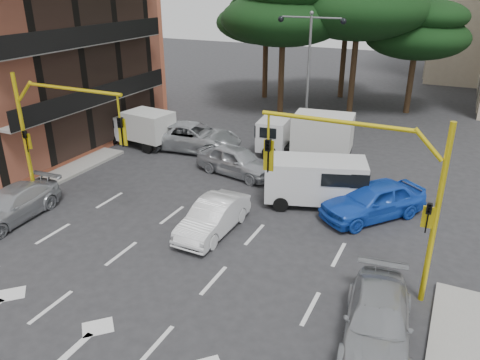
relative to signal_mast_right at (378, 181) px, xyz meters
The scene contains 18 objects.
ground 8.08m from the signal_mast_right, 163.69° to the right, with size 120.00×120.00×0.00m, color #28282B.
median_strip 16.03m from the signal_mast_right, 115.91° to the left, with size 1.40×6.00×0.15m, color gray.
pine_left_near 22.98m from the signal_mast_right, 118.29° to the left, with size 9.15×9.15×10.23m.
pine_left_far 27.79m from the signal_mast_right, 119.84° to the left, with size 8.32×8.32×9.30m.
pine_right 24.14m from the signal_mast_right, 94.17° to the left, with size 7.49×7.49×8.37m.
pine_back 28.30m from the signal_mast_right, 106.03° to the left, with size 9.15×9.15×10.23m.
signal_mast_right is the anchor object (origin of this frame).
signal_mast_left 13.61m from the signal_mast_right, behind, with size 5.79×0.37×6.00m.
street_lamp_center 15.65m from the signal_mast_right, 115.91° to the left, with size 4.16×0.36×7.77m.
car_white_hatch 7.25m from the signal_mast_right, behind, with size 1.46×4.18×1.38m, color silver.
car_blue_compact 6.04m from the signal_mast_right, 98.89° to the left, with size 1.94×4.81×1.64m, color blue.
car_silver_wagon 15.25m from the signal_mast_right, behind, with size 1.90×4.68×1.36m, color #A4A7AC.
car_silver_cross_a 15.84m from the signal_mast_right, 142.83° to the left, with size 2.71×5.89×1.64m, color #ACAFB4.
car_silver_cross_b 11.29m from the signal_mast_right, 139.78° to the left, with size 1.83×4.54×1.55m, color #A4A7AC.
car_silver_parked 4.14m from the signal_mast_right, 72.20° to the right, with size 1.88×4.61×1.34m, color #95989C.
van_white 6.93m from the signal_mast_right, 123.31° to the left, with size 2.02×4.46×2.23m, color silver, non-canonical shape.
box_truck_a 18.22m from the signal_mast_right, 151.33° to the left, with size 1.93×4.61×2.27m, color white, non-canonical shape.
box_truck_b 12.64m from the signal_mast_right, 117.96° to the left, with size 2.28×5.42×2.67m, color silver, non-canonical shape.
Camera 1 is at (8.65, -11.80, 9.62)m, focal length 35.00 mm.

